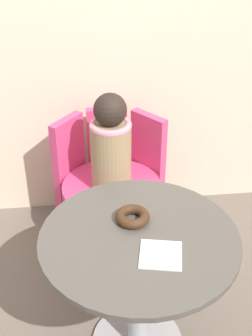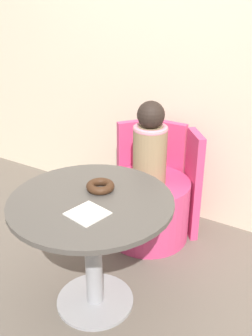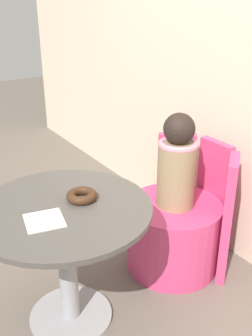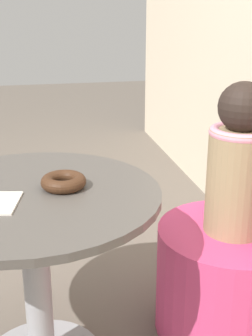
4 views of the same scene
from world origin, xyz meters
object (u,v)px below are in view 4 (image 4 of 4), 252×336
(round_table, at_px, (34,238))
(donut, at_px, (63,182))
(child_figure, at_px, (238,163))
(tub_chair, at_px, (229,279))

(round_table, height_order, donut, donut)
(round_table, relative_size, donut, 5.67)
(child_figure, xyz_separation_m, donut, (0.04, -0.60, -0.00))
(round_table, distance_m, tub_chair, 0.76)
(child_figure, relative_size, donut, 3.79)
(child_figure, bearing_deg, tub_chair, 180.00)
(tub_chair, relative_size, child_figure, 1.02)
(round_table, relative_size, tub_chair, 1.47)
(round_table, height_order, child_figure, child_figure)
(round_table, bearing_deg, donut, 98.09)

